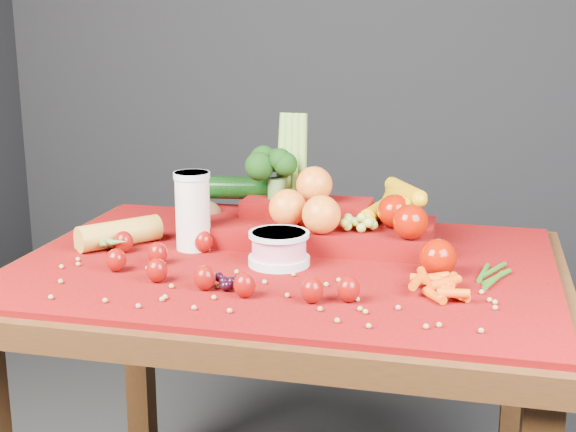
% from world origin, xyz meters
% --- Properties ---
extents(table, '(1.10, 0.80, 0.75)m').
position_xyz_m(table, '(0.00, 0.00, 0.66)').
color(table, '#321A0B').
rests_on(table, ground).
extents(red_cloth, '(1.05, 0.75, 0.01)m').
position_xyz_m(red_cloth, '(0.00, 0.00, 0.76)').
color(red_cloth, '#7E0A04').
rests_on(red_cloth, table).
extents(milk_glass, '(0.08, 0.08, 0.16)m').
position_xyz_m(milk_glass, '(-0.21, 0.04, 0.85)').
color(milk_glass, beige).
rests_on(milk_glass, red_cloth).
extents(yogurt_bowl, '(0.12, 0.12, 0.07)m').
position_xyz_m(yogurt_bowl, '(-0.01, -0.03, 0.80)').
color(yogurt_bowl, silver).
rests_on(yogurt_bowl, red_cloth).
extents(strawberry_scatter, '(0.54, 0.28, 0.05)m').
position_xyz_m(strawberry_scatter, '(-0.12, -0.14, 0.79)').
color(strawberry_scatter, maroon).
rests_on(strawberry_scatter, red_cloth).
extents(dark_grape_cluster, '(0.06, 0.05, 0.03)m').
position_xyz_m(dark_grape_cluster, '(-0.06, -0.18, 0.78)').
color(dark_grape_cluster, black).
rests_on(dark_grape_cluster, red_cloth).
extents(soybean_scatter, '(0.84, 0.24, 0.01)m').
position_xyz_m(soybean_scatter, '(0.00, -0.20, 0.77)').
color(soybean_scatter, '#9F8D44').
rests_on(soybean_scatter, red_cloth).
extents(corn_ear, '(0.25, 0.26, 0.06)m').
position_xyz_m(corn_ear, '(-0.38, -0.01, 0.78)').
color(corn_ear, gold).
rests_on(corn_ear, red_cloth).
extents(potato, '(0.11, 0.08, 0.07)m').
position_xyz_m(potato, '(-0.24, 0.18, 0.80)').
color(potato, '#54351A').
rests_on(potato, red_cloth).
extents(baby_carrot_pile, '(0.18, 0.17, 0.03)m').
position_xyz_m(baby_carrot_pile, '(0.31, -0.12, 0.78)').
color(baby_carrot_pile, '#E34C08').
rests_on(baby_carrot_pile, red_cloth).
extents(green_bean_pile, '(0.14, 0.12, 0.01)m').
position_xyz_m(green_bean_pile, '(0.40, -0.01, 0.77)').
color(green_bean_pile, '#245A14').
rests_on(green_bean_pile, red_cloth).
extents(produce_mound, '(0.61, 0.36, 0.27)m').
position_xyz_m(produce_mound, '(0.04, 0.16, 0.82)').
color(produce_mound, '#7E0A04').
rests_on(produce_mound, red_cloth).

